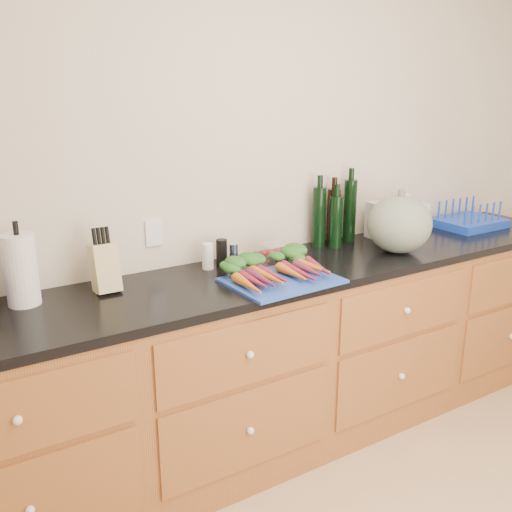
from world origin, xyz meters
TOP-DOWN VIEW (x-y plane):
  - wall_back at (0.00, 1.62)m, footprint 4.10×0.05m
  - cabinets at (0.00, 1.30)m, footprint 3.60×0.64m
  - countertop at (0.00, 1.30)m, footprint 3.64×0.62m
  - cutting_board at (-0.19, 1.14)m, footprint 0.49×0.38m
  - carrots at (-0.19, 1.19)m, footprint 0.46×0.34m
  - squash at (0.59, 1.21)m, footprint 0.33×0.33m
  - paper_towel at (-1.21, 1.46)m, footprint 0.13×0.13m
  - knife_block at (-0.89, 1.44)m, footprint 0.10×0.10m
  - grinder_salt at (-0.38, 1.48)m, footprint 0.05×0.05m
  - grinder_pepper at (-0.31, 1.48)m, footprint 0.05×0.05m
  - canister_chrome at (-0.24, 1.48)m, footprint 0.04×0.04m
  - tomato_box at (-0.01, 1.47)m, footprint 0.15×0.12m
  - bottles at (0.41, 1.51)m, footprint 0.28×0.15m
  - grocery_bag at (0.79, 1.42)m, footprint 0.29×0.23m
  - dish_rack at (1.36, 1.38)m, footprint 0.40×0.32m

SIDE VIEW (x-z plane):
  - cabinets at x=0.00m, z-range 0.00..0.90m
  - countertop at x=0.00m, z-range 0.90..0.94m
  - cutting_board at x=-0.19m, z-range 0.94..0.95m
  - tomato_box at x=-0.01m, z-range 0.94..1.01m
  - dish_rack at x=1.36m, z-range 0.90..1.06m
  - carrots at x=-0.19m, z-range 0.95..1.01m
  - canister_chrome at x=-0.24m, z-range 0.94..1.04m
  - grinder_salt at x=-0.38m, z-range 0.94..1.06m
  - grinder_pepper at x=-0.31m, z-range 0.94..1.07m
  - knife_block at x=-0.89m, z-range 0.94..1.14m
  - grocery_bag at x=0.79m, z-range 0.94..1.14m
  - paper_towel at x=-1.21m, z-range 0.94..1.23m
  - squash at x=0.59m, z-range 0.94..1.24m
  - bottles at x=0.41m, z-range 0.92..1.27m
  - wall_back at x=0.00m, z-range 0.00..2.60m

